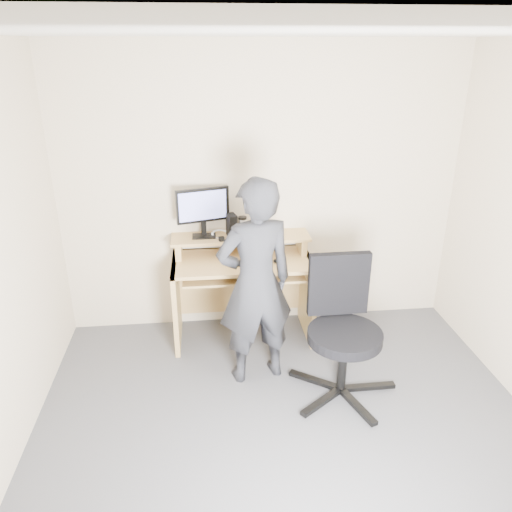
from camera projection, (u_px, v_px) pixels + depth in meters
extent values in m
plane|color=#4F5054|center=(293.00, 452.00, 3.25)|extent=(3.50, 3.50, 0.00)
cube|color=beige|center=(262.00, 193.00, 4.36)|extent=(3.50, 0.02, 2.50)
cube|color=white|center=(309.00, 32.00, 2.27)|extent=(3.50, 3.50, 0.02)
cube|color=tan|center=(177.00, 302.00, 4.35)|extent=(0.04, 0.60, 0.75)
cube|color=tan|center=(307.00, 295.00, 4.47)|extent=(0.04, 0.60, 0.75)
cube|color=tan|center=(242.00, 261.00, 4.27)|extent=(1.20, 0.60, 0.03)
cube|color=tan|center=(243.00, 275.00, 4.23)|extent=(1.02, 0.38, 0.02)
cube|color=tan|center=(179.00, 247.00, 4.31)|extent=(0.05, 0.28, 0.15)
cube|color=tan|center=(301.00, 242.00, 4.42)|extent=(0.05, 0.28, 0.15)
cube|color=tan|center=(241.00, 237.00, 4.34)|extent=(1.20, 0.30, 0.02)
cube|color=tan|center=(240.00, 279.00, 4.65)|extent=(1.20, 0.03, 0.65)
cube|color=black|center=(204.00, 236.00, 4.31)|extent=(0.20, 0.13, 0.01)
cube|color=black|center=(204.00, 228.00, 4.30)|extent=(0.05, 0.04, 0.13)
cube|color=black|center=(203.00, 205.00, 4.20)|extent=(0.45, 0.15, 0.29)
cube|color=#9098FA|center=(203.00, 206.00, 4.18)|extent=(0.40, 0.11, 0.25)
cube|color=black|center=(232.00, 226.00, 4.28)|extent=(0.10, 0.14, 0.20)
cylinder|color=silver|center=(243.00, 228.00, 4.28)|extent=(0.09, 0.09, 0.16)
cube|color=black|center=(266.00, 236.00, 4.32)|extent=(0.07, 0.13, 0.01)
cube|color=black|center=(222.00, 239.00, 4.22)|extent=(0.05, 0.05, 0.03)
torus|color=silver|center=(220.00, 234.00, 4.34)|extent=(0.20, 0.20, 0.06)
cube|color=black|center=(242.00, 273.00, 4.21)|extent=(0.49, 0.31, 0.03)
ellipsoid|color=black|center=(279.00, 261.00, 4.19)|extent=(0.11, 0.09, 0.04)
cube|color=black|center=(368.00, 387.00, 3.80)|extent=(0.41, 0.06, 0.03)
cube|color=black|center=(342.00, 372.00, 3.97)|extent=(0.18, 0.41, 0.03)
cube|color=black|center=(314.00, 380.00, 3.87)|extent=(0.37, 0.28, 0.03)
cube|color=black|center=(322.00, 402.00, 3.64)|extent=(0.36, 0.29, 0.03)
cube|color=black|center=(357.00, 406.00, 3.59)|extent=(0.18, 0.41, 0.03)
cylinder|color=black|center=(343.00, 364.00, 3.68)|extent=(0.07, 0.07, 0.43)
cylinder|color=black|center=(345.00, 336.00, 3.59)|extent=(0.54, 0.54, 0.08)
cube|color=black|center=(339.00, 284.00, 3.69)|extent=(0.46, 0.07, 0.49)
imported|color=black|center=(255.00, 283.00, 3.70)|extent=(0.67, 0.52, 1.62)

